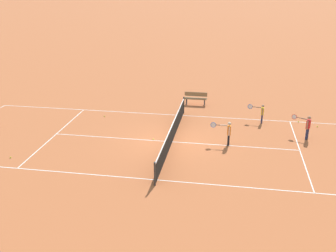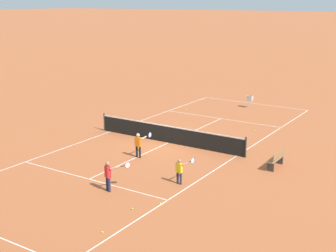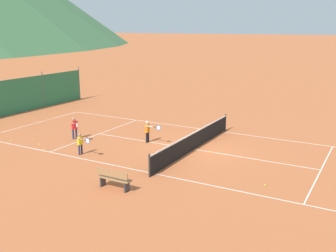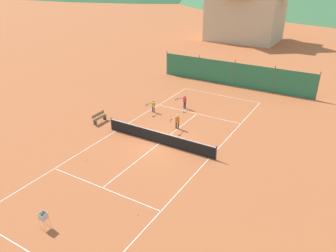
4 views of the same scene
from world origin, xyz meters
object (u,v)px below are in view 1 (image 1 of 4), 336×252
object	(u,v)px
tennis_ball_alley_right	(104,116)
tennis_ball_near_corner	(11,157)
tennis_net	(172,133)
player_far_baseline	(261,112)
player_near_service	(228,132)
player_far_service	(307,126)
tennis_ball_by_net_left	(168,139)
tennis_ball_alley_left	(317,126)
tennis_ball_by_net_right	(153,139)
courtside_bench	(196,98)
tennis_ball_far_corner	(298,122)

from	to	relation	value
tennis_ball_alley_right	tennis_ball_near_corner	xyz separation A→B (m)	(6.24, -2.59, 0.00)
tennis_net	player_far_baseline	distance (m)	5.91
player_far_baseline	tennis_ball_near_corner	world-z (taller)	player_far_baseline
tennis_net	player_near_service	world-z (taller)	player_near_service
player_near_service	player_far_service	bearing A→B (deg)	110.13
player_far_baseline	tennis_ball_near_corner	size ratio (longest dim) A/B	16.86
tennis_net	tennis_ball_by_net_left	xyz separation A→B (m)	(-0.21, -0.28, -0.47)
tennis_ball_alley_left	tennis_ball_near_corner	distance (m)	16.48
player_far_service	tennis_net	bearing A→B (deg)	-77.07
tennis_ball_by_net_right	courtside_bench	xyz separation A→B (m)	(-6.26, 1.58, 0.42)
tennis_ball_by_net_right	courtside_bench	distance (m)	6.47
tennis_net	tennis_ball_near_corner	bearing A→B (deg)	-66.38
tennis_net	courtside_bench	world-z (taller)	tennis_net
player_near_service	tennis_ball_far_corner	size ratio (longest dim) A/B	18.85
player_far_baseline	tennis_ball_alley_left	bearing A→B (deg)	86.88
player_near_service	tennis_ball_by_net_left	bearing A→B (deg)	-92.22
tennis_net	courtside_bench	xyz separation A→B (m)	(-6.34, 0.57, -0.05)
tennis_net	tennis_ball_near_corner	xyz separation A→B (m)	(3.18, -7.26, -0.47)
tennis_ball_by_net_left	tennis_ball_by_net_right	size ratio (longest dim) A/B	1.00
tennis_ball_far_corner	courtside_bench	xyz separation A→B (m)	(-2.28, -6.30, 0.42)
player_far_service	tennis_ball_near_corner	distance (m)	14.97
tennis_net	tennis_ball_by_net_right	size ratio (longest dim) A/B	139.09
tennis_ball_alley_left	tennis_ball_alley_right	world-z (taller)	same
tennis_ball_far_corner	tennis_ball_near_corner	size ratio (longest dim) A/B	1.00
courtside_bench	tennis_ball_near_corner	bearing A→B (deg)	-39.45
tennis_ball_far_corner	tennis_ball_alley_left	bearing A→B (deg)	57.04
courtside_bench	tennis_net	bearing A→B (deg)	-5.13
tennis_ball_alley_left	tennis_ball_by_net_left	size ratio (longest dim) A/B	1.00
tennis_ball_far_corner	courtside_bench	size ratio (longest dim) A/B	0.04
player_near_service	tennis_ball_alley_right	xyz separation A→B (m)	(-2.97, -7.51, -0.69)
tennis_ball_alley_right	tennis_ball_near_corner	size ratio (longest dim) A/B	1.00
tennis_ball_alley_left	tennis_ball_by_net_left	world-z (taller)	same
player_far_service	tennis_ball_near_corner	bearing A→B (deg)	-71.43
tennis_ball_alley_left	tennis_ball_by_net_left	bearing A→B (deg)	-68.29
tennis_ball_by_net_right	player_near_service	bearing A→B (deg)	90.18
player_far_service	tennis_ball_far_corner	world-z (taller)	player_far_service
tennis_net	courtside_bench	distance (m)	6.37
player_near_service	tennis_ball_by_net_left	size ratio (longest dim) A/B	18.85
tennis_ball_alley_left	courtside_bench	distance (m)	7.83
tennis_ball_by_net_left	tennis_ball_far_corner	size ratio (longest dim) A/B	1.00
tennis_ball_by_net_left	tennis_ball_alley_right	world-z (taller)	same
tennis_ball_alley_left	tennis_ball_by_net_right	xyz separation A→B (m)	(3.36, -8.84, 0.00)
tennis_ball_far_corner	courtside_bench	distance (m)	6.71
tennis_net	tennis_ball_alley_right	xyz separation A→B (m)	(-3.07, -4.67, -0.47)
tennis_net	courtside_bench	bearing A→B (deg)	174.87
tennis_ball_by_net_right	tennis_ball_near_corner	size ratio (longest dim) A/B	1.00
tennis_ball_near_corner	courtside_bench	xyz separation A→B (m)	(-9.52, 7.83, 0.42)
tennis_ball_alley_left	tennis_ball_near_corner	world-z (taller)	same
tennis_ball_far_corner	tennis_ball_near_corner	bearing A→B (deg)	-62.88
player_far_baseline	tennis_ball_by_net_right	bearing A→B (deg)	-58.14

